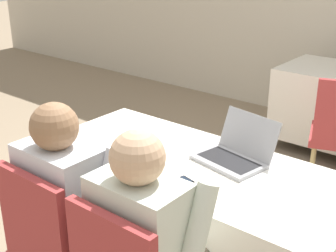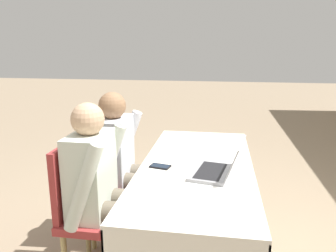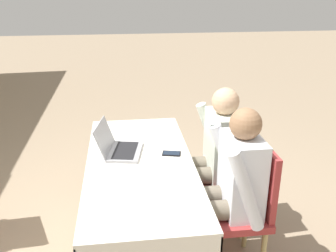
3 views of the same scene
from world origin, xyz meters
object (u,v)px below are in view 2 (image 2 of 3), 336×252
cell_phone (160,166)px  chair_near_right (89,206)px  laptop (218,168)px  chair_near_left (112,178)px  person_checkered_shirt (124,159)px  person_white_shirt (103,183)px

cell_phone → chair_near_right: 0.52m
cell_phone → laptop: bearing=92.3°
cell_phone → chair_near_right: size_ratio=0.16×
chair_near_left → person_checkered_shirt: 0.19m
chair_near_right → person_white_shirt: 0.19m
chair_near_right → cell_phone: bearing=-72.6°
laptop → person_white_shirt: size_ratio=0.33×
chair_near_right → person_white_shirt: person_white_shirt is taller
laptop → person_checkered_shirt: bearing=-108.5°
laptop → person_checkered_shirt: size_ratio=0.33×
laptop → person_white_shirt: bearing=-74.0°
chair_near_left → person_white_shirt: person_white_shirt is taller
laptop → chair_near_left: 0.93m
chair_near_right → person_white_shirt: size_ratio=0.78×
cell_phone → person_checkered_shirt: (-0.32, -0.33, -0.08)m
cell_phone → chair_near_left: chair_near_left is taller
chair_near_right → person_checkered_shirt: 0.49m
cell_phone → person_white_shirt: 0.37m
chair_near_right → person_checkered_shirt: person_checkered_shirt is taller
laptop → cell_phone: laptop is taller
person_white_shirt → person_checkered_shirt: bearing=0.0°
person_checkered_shirt → person_white_shirt: (0.45, 0.00, 0.00)m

